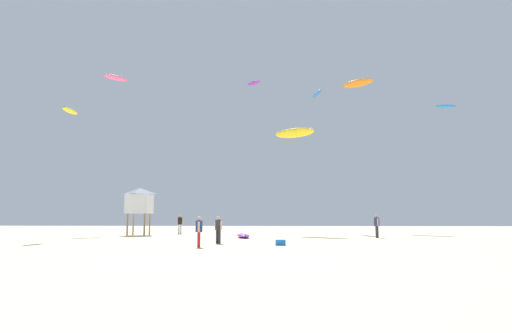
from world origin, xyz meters
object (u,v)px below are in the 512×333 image
(kite_grounded_near, at_px, (243,235))
(kite_aloft_4, at_px, (254,83))
(lifeguard_tower, at_px, (140,200))
(kite_aloft_6, at_px, (70,111))
(cooler_box, at_px, (281,243))
(person_left, at_px, (377,224))
(kite_aloft_3, at_px, (116,78))
(person_midground, at_px, (218,227))
(kite_aloft_2, at_px, (294,133))
(kite_aloft_0, at_px, (445,106))
(person_foreground, at_px, (199,229))
(kite_aloft_5, at_px, (317,94))
(person_right, at_px, (180,223))
(kite_aloft_1, at_px, (358,83))

(kite_grounded_near, bearing_deg, kite_aloft_4, 91.01)
(lifeguard_tower, distance_m, kite_aloft_6, 9.74)
(cooler_box, xyz_separation_m, kite_aloft_6, (-15.93, 6.85, 9.47))
(kite_aloft_4, bearing_deg, person_left, -63.79)
(lifeguard_tower, bearing_deg, person_left, -11.90)
(kite_aloft_4, bearing_deg, kite_grounded_near, -88.99)
(kite_aloft_3, bearing_deg, kite_aloft_4, 36.40)
(person_midground, bearing_deg, kite_grounded_near, 25.15)
(kite_aloft_2, relative_size, kite_aloft_4, 1.90)
(kite_aloft_0, height_order, kite_aloft_3, kite_aloft_3)
(kite_aloft_2, bearing_deg, person_foreground, -108.46)
(kite_grounded_near, bearing_deg, lifeguard_tower, 154.60)
(kite_aloft_4, bearing_deg, kite_aloft_5, -41.85)
(lifeguard_tower, bearing_deg, kite_grounded_near, -25.40)
(person_foreground, distance_m, kite_aloft_6, 16.85)
(person_left, bearing_deg, kite_aloft_6, -0.48)
(person_left, bearing_deg, person_midground, 28.31)
(person_right, xyz_separation_m, kite_grounded_near, (6.55, -7.12, -0.87))
(person_left, xyz_separation_m, kite_aloft_1, (2.10, 16.24, 16.36))
(kite_aloft_3, distance_m, kite_aloft_5, 22.53)
(person_left, xyz_separation_m, kite_aloft_0, (10.27, 11.49, 12.16))
(kite_aloft_2, height_order, kite_aloft_6, kite_aloft_2)
(person_midground, xyz_separation_m, kite_aloft_0, (21.38, 18.95, 12.26))
(kite_aloft_0, distance_m, kite_aloft_5, 13.74)
(kite_aloft_2, relative_size, kite_aloft_5, 1.35)
(kite_aloft_1, relative_size, kite_aloft_4, 1.76)
(person_left, xyz_separation_m, cooler_box, (-7.41, -8.93, -0.88))
(kite_aloft_2, distance_m, kite_aloft_4, 18.22)
(person_foreground, xyz_separation_m, kite_aloft_2, (5.81, 17.41, 8.62))
(kite_aloft_2, bearing_deg, person_midground, -110.12)
(kite_aloft_2, bearing_deg, kite_aloft_3, 168.40)
(cooler_box, bearing_deg, kite_aloft_3, 131.92)
(person_foreground, xyz_separation_m, person_midground, (0.59, 3.14, 0.01))
(kite_aloft_3, xyz_separation_m, kite_aloft_5, (22.18, 3.83, -0.96))
(kite_aloft_1, bearing_deg, kite_grounded_near, -126.41)
(kite_aloft_1, bearing_deg, kite_aloft_0, -30.15)
(kite_aloft_3, bearing_deg, person_midground, -52.51)
(cooler_box, relative_size, kite_aloft_5, 0.18)
(kite_aloft_3, bearing_deg, kite_aloft_5, 9.80)
(cooler_box, bearing_deg, kite_aloft_4, 95.91)
(kite_aloft_6, bearing_deg, kite_aloft_1, 35.76)
(kite_aloft_0, bearing_deg, person_midground, -138.45)
(kite_grounded_near, relative_size, kite_aloft_3, 1.24)
(person_left, height_order, lifeguard_tower, lifeguard_tower)
(person_midground, xyz_separation_m, lifeguard_tower, (-8.70, 11.63, 2.10))
(kite_grounded_near, relative_size, kite_aloft_6, 1.59)
(kite_aloft_2, distance_m, kite_aloft_5, 10.35)
(person_right, bearing_deg, kite_aloft_6, 114.47)
(cooler_box, height_order, kite_aloft_5, kite_aloft_5)
(person_right, xyz_separation_m, kite_aloft_3, (-8.35, 4.02, 15.61))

